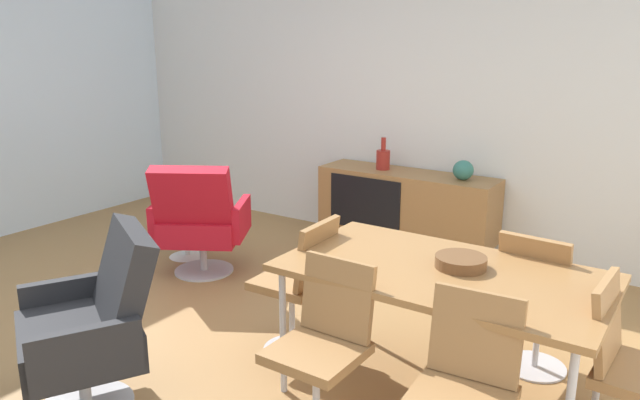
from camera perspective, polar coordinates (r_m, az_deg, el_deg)
ground_plane at (r=3.99m, az=-11.02°, el=-13.15°), size 8.32×8.32×0.00m
wall_back at (r=5.67m, az=7.26°, el=10.19°), size 6.80×0.12×2.80m
sideboard at (r=5.45m, az=8.08°, el=-0.30°), size 1.60×0.45×0.72m
vase_cobalt at (r=5.17m, az=13.32°, el=2.75°), size 0.17×0.17×0.16m
vase_sculptural_dark at (r=5.47m, az=5.95°, el=3.89°), size 0.12×0.12×0.29m
dining_table at (r=3.14m, az=11.44°, el=-7.12°), size 1.60×0.90×0.74m
wooden_bowl_on_table at (r=3.16m, az=13.10°, el=-5.69°), size 0.26×0.26×0.06m
dining_chair_front_left at (r=2.94m, az=0.34°, el=-13.39°), size 0.40×0.43×0.86m
dining_chair_back_right at (r=3.63m, az=19.81°, el=-8.55°), size 0.43×0.45×0.86m
dining_chair_front_right at (r=2.67m, az=13.45°, el=-17.00°), size 0.43×0.45×0.86m
dining_chair_far_end at (r=3.06m, az=27.22°, el=-13.96°), size 0.44×0.42×0.86m
dining_chair_near_window at (r=3.63m, az=-1.89°, el=-7.62°), size 0.44×0.41×0.86m
lounge_chair_red at (r=4.92m, az=-11.30°, el=-1.81°), size 0.89×0.87×0.95m
armchair_black_shell at (r=3.35m, az=-20.64°, el=-10.73°), size 0.88×0.87×0.95m
side_table_round at (r=5.40m, az=-12.52°, el=-1.95°), size 0.44×0.44×0.52m
fruit_bowl at (r=5.34m, az=-12.66°, el=0.50°), size 0.20×0.20×0.11m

